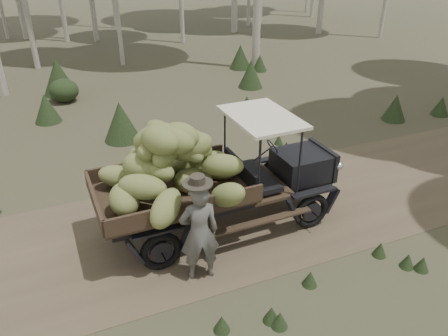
# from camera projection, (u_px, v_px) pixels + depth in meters

# --- Properties ---
(ground) EXTENTS (120.00, 120.00, 0.00)m
(ground) POSITION_uv_depth(u_px,v_px,m) (195.00, 227.00, 9.20)
(ground) COLOR #473D2B
(ground) RESTS_ON ground
(dirt_track) EXTENTS (70.00, 4.00, 0.01)m
(dirt_track) POSITION_uv_depth(u_px,v_px,m) (195.00, 227.00, 9.20)
(dirt_track) COLOR brown
(dirt_track) RESTS_ON ground
(banana_truck) EXTENTS (5.17, 2.46, 2.60)m
(banana_truck) POSITION_uv_depth(u_px,v_px,m) (193.00, 167.00, 8.35)
(banana_truck) COLOR black
(banana_truck) RESTS_ON ground
(farmer) EXTENTS (0.75, 0.57, 2.06)m
(farmer) POSITION_uv_depth(u_px,v_px,m) (199.00, 231.00, 7.45)
(farmer) COLOR #4E4D47
(farmer) RESTS_ON ground
(undergrowth) EXTENTS (23.85, 23.33, 1.38)m
(undergrowth) POSITION_uv_depth(u_px,v_px,m) (109.00, 159.00, 10.87)
(undergrowth) COLOR #233319
(undergrowth) RESTS_ON ground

